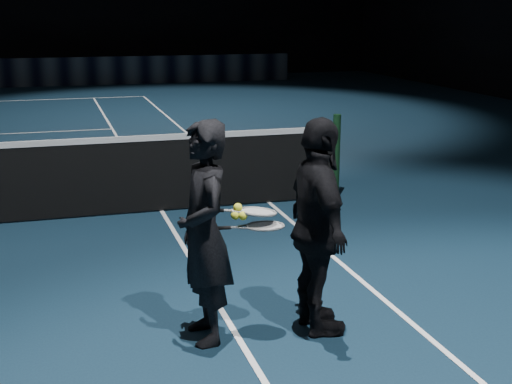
# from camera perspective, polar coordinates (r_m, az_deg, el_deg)

# --- Properties ---
(net_post_right) EXTENTS (0.10, 0.10, 1.10)m
(net_post_right) POSITION_cam_1_polar(r_m,az_deg,el_deg) (9.29, 6.42, 2.83)
(net_post_right) COLOR black
(net_post_right) RESTS_ON floor
(player_a) EXTENTS (0.43, 0.63, 1.65)m
(player_a) POSITION_cam_1_polar(r_m,az_deg,el_deg) (5.19, -4.17, -3.29)
(player_a) COLOR black
(player_a) RESTS_ON floor
(player_b) EXTENTS (0.43, 0.98, 1.65)m
(player_b) POSITION_cam_1_polar(r_m,az_deg,el_deg) (5.32, 5.00, -2.86)
(player_b) COLOR black
(player_b) RESTS_ON floor
(racket_lower) EXTENTS (0.70, 0.31, 0.03)m
(racket_lower) POSITION_cam_1_polar(r_m,az_deg,el_deg) (5.23, 0.74, -2.74)
(racket_lower) COLOR black
(racket_lower) RESTS_ON player_a
(racket_upper) EXTENTS (0.69, 0.26, 0.10)m
(racket_upper) POSITION_cam_1_polar(r_m,az_deg,el_deg) (5.24, 0.13, -1.59)
(racket_upper) COLOR black
(racket_upper) RESTS_ON player_b
(tennis_balls) EXTENTS (0.12, 0.10, 0.12)m
(tennis_balls) POSITION_cam_1_polar(r_m,az_deg,el_deg) (5.18, -1.39, -1.70)
(tennis_balls) COLOR gold
(tennis_balls) RESTS_ON racket_upper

